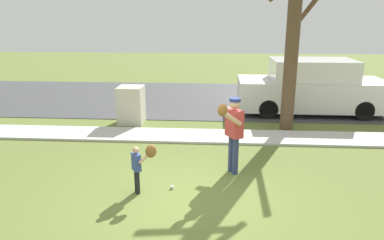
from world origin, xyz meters
name	(u,v)px	position (x,y,z in m)	size (l,w,h in m)	color
ground_plane	(198,138)	(0.00, 3.50, 0.00)	(48.00, 48.00, 0.00)	olive
sidewalk_strip	(199,136)	(0.00, 3.60, 0.03)	(36.00, 1.20, 0.06)	beige
road_surface	(205,98)	(0.00, 8.60, 0.01)	(36.00, 6.80, 0.02)	#424244
person_adult	(233,127)	(0.85, 1.18, 1.05)	(0.59, 0.82, 1.68)	navy
person_child	(141,162)	(-0.93, 0.12, 0.66)	(0.54, 0.30, 1.00)	black
baseball	(172,187)	(-0.37, 0.33, 0.04)	(0.07, 0.07, 0.07)	white
utility_cabinet	(131,105)	(-2.22, 4.87, 0.59)	(0.78, 0.80, 1.19)	beige
street_tree_near	(293,28)	(2.64, 4.58, 3.00)	(1.85, 1.89, 5.67)	brown
parked_van_white	(311,88)	(3.77, 6.51, 0.90)	(5.00, 1.95, 1.88)	silver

